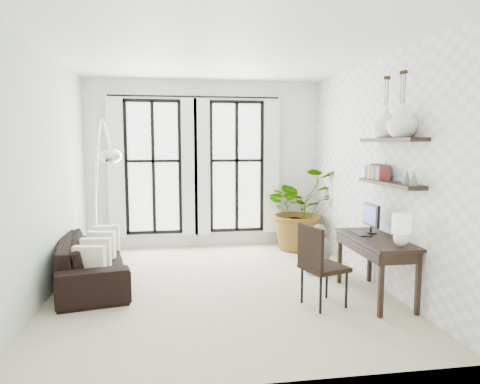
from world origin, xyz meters
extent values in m
plane|color=#C3B69B|center=(0.00, 0.00, 0.00)|extent=(5.00, 5.00, 0.00)
plane|color=white|center=(0.00, 0.00, 3.20)|extent=(5.00, 5.00, 0.00)
plane|color=#AFC4B5|center=(-2.25, 0.00, 1.60)|extent=(0.00, 5.00, 5.00)
plane|color=white|center=(2.25, 0.00, 1.60)|extent=(0.00, 5.00, 5.00)
plane|color=white|center=(0.00, 2.50, 1.60)|extent=(4.50, 0.00, 4.50)
cube|color=white|center=(-1.00, 2.47, 1.55)|extent=(1.00, 0.02, 2.50)
cube|color=white|center=(-1.68, 2.37, 1.55)|extent=(0.30, 0.04, 2.60)
cube|color=white|center=(-0.32, 2.37, 1.55)|extent=(0.30, 0.04, 2.60)
cube|color=white|center=(0.60, 2.47, 1.55)|extent=(1.00, 0.02, 2.50)
cube|color=white|center=(-0.08, 2.37, 1.55)|extent=(0.30, 0.04, 2.60)
cube|color=white|center=(1.28, 2.37, 1.55)|extent=(0.30, 0.04, 2.60)
cylinder|color=black|center=(-0.20, 2.38, 2.88)|extent=(3.20, 0.03, 0.03)
cube|color=black|center=(2.11, -0.74, 1.50)|extent=(0.25, 1.30, 0.05)
cube|color=black|center=(2.11, -0.74, 2.05)|extent=(0.25, 1.30, 0.05)
cube|color=#DF375E|center=(2.11, -0.19, 1.61)|extent=(0.16, 0.04, 0.18)
cube|color=#2F43A5|center=(2.11, -0.24, 1.61)|extent=(0.16, 0.04, 0.18)
cube|color=#FFEF38|center=(2.11, -0.28, 1.61)|extent=(0.16, 0.04, 0.18)
cube|color=#319350|center=(2.11, -0.33, 1.61)|extent=(0.16, 0.04, 0.18)
cube|color=#A850BA|center=(2.11, -0.37, 1.61)|extent=(0.16, 0.04, 0.18)
cube|color=orange|center=(2.11, -0.42, 1.61)|extent=(0.16, 0.04, 0.18)
cube|color=#474747|center=(2.11, -0.46, 1.61)|extent=(0.16, 0.04, 0.18)
cube|color=teal|center=(2.11, -0.51, 1.61)|extent=(0.16, 0.03, 0.18)
cube|color=tan|center=(2.11, -0.55, 1.61)|extent=(0.16, 0.03, 0.18)
cube|color=brown|center=(2.11, -0.60, 1.61)|extent=(0.16, 0.03, 0.18)
cone|color=slate|center=(2.11, -1.14, 1.61)|extent=(0.10, 0.10, 0.18)
cone|color=slate|center=(2.11, -1.29, 1.61)|extent=(0.10, 0.10, 0.18)
imported|color=black|center=(-1.80, 0.46, 0.33)|extent=(1.31, 2.39, 0.66)
cube|color=silver|center=(-1.70, -0.24, 0.50)|extent=(0.40, 0.12, 0.40)
cube|color=silver|center=(-1.70, 0.23, 0.50)|extent=(0.40, 0.12, 0.40)
cube|color=silver|center=(-1.70, 0.70, 0.50)|extent=(0.40, 0.12, 0.40)
cube|color=silver|center=(-1.70, 1.16, 0.50)|extent=(0.40, 0.12, 0.40)
imported|color=#2D7228|center=(1.73, 1.95, 0.78)|extent=(1.68, 1.55, 1.56)
cube|color=black|center=(1.95, -0.74, 0.78)|extent=(0.57, 1.35, 0.04)
cube|color=black|center=(1.93, -0.74, 0.69)|extent=(0.52, 1.29, 0.12)
cube|color=black|center=(1.72, -1.37, 0.39)|extent=(0.05, 0.05, 0.75)
cube|color=black|center=(2.18, -1.37, 0.39)|extent=(0.05, 0.05, 0.75)
cube|color=black|center=(1.72, -0.12, 0.39)|extent=(0.05, 0.05, 0.75)
cube|color=black|center=(2.18, -0.12, 0.39)|extent=(0.05, 0.05, 0.75)
cube|color=black|center=(2.00, -0.48, 1.05)|extent=(0.04, 0.42, 0.30)
cube|color=navy|center=(1.98, -0.48, 1.05)|extent=(0.00, 0.36, 0.24)
cube|color=black|center=(1.85, -0.48, 0.81)|extent=(0.15, 0.40, 0.02)
sphere|color=silver|center=(2.00, -1.26, 0.89)|extent=(0.18, 0.18, 0.18)
cylinder|color=white|center=(2.00, -1.26, 1.08)|extent=(0.22, 0.22, 0.22)
cube|color=black|center=(1.21, -0.89, 0.48)|extent=(0.60, 0.60, 0.05)
cube|color=black|center=(1.01, -0.96, 0.75)|extent=(0.19, 0.47, 0.54)
cylinder|color=black|center=(1.02, -1.09, 0.22)|extent=(0.03, 0.03, 0.45)
cylinder|color=black|center=(1.40, -1.09, 0.22)|extent=(0.03, 0.03, 0.45)
cylinder|color=black|center=(1.02, -0.70, 0.22)|extent=(0.03, 0.03, 0.45)
cylinder|color=black|center=(1.40, -0.70, 0.22)|extent=(0.03, 0.03, 0.45)
cylinder|color=silver|center=(-1.90, 1.43, 0.05)|extent=(0.36, 0.36, 0.10)
cylinder|color=silver|center=(-1.90, 1.43, 0.54)|extent=(0.04, 0.04, 0.99)
ellipsoid|color=silver|center=(-1.50, 0.51, 1.83)|extent=(0.32, 0.32, 0.21)
cylinder|color=slate|center=(1.59, 0.41, 0.06)|extent=(0.43, 0.43, 0.13)
ellipsoid|color=slate|center=(1.59, 0.41, 0.36)|extent=(0.38, 0.38, 0.47)
sphere|color=slate|center=(1.59, 0.41, 0.66)|extent=(0.21, 0.21, 0.21)
imported|color=white|center=(2.11, -0.99, 2.27)|extent=(0.37, 0.37, 0.38)
imported|color=white|center=(2.11, -0.59, 2.27)|extent=(0.37, 0.37, 0.38)
camera|label=1|loc=(-0.59, -5.81, 2.00)|focal=32.00mm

